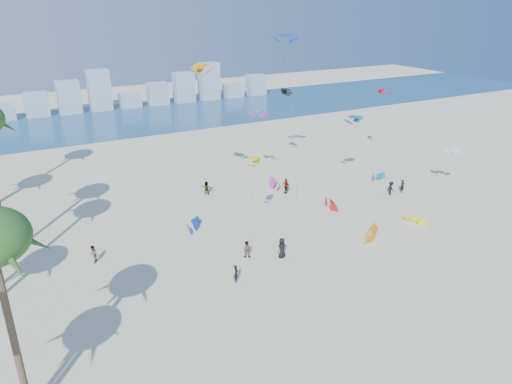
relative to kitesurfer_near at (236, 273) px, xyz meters
name	(u,v)px	position (x,y,z in m)	size (l,w,h in m)	color
ground	(326,334)	(2.62, -9.04, -0.78)	(220.00, 220.00, 0.00)	beige
ocean	(105,121)	(2.62, 62.96, -0.77)	(220.00, 220.00, 0.00)	navy
kitesurfer_near	(236,273)	(0.00, 0.00, 0.00)	(0.57, 0.37, 1.56)	black
kitesurfer_mid	(246,249)	(2.63, 3.26, 0.03)	(0.78, 0.61, 1.61)	gray
kitesurfers_far	(276,205)	(9.94, 10.39, 0.09)	(37.01, 18.46, 1.92)	black
grounded_kites	(319,208)	(14.28, 8.41, -0.32)	(29.14, 19.25, 1.02)	#0B31BF
flying_kites	(307,95)	(16.55, 14.95, 10.86)	(30.87, 21.76, 18.57)	#F8EF0D
distant_skyline	(87,97)	(1.43, 72.96, 2.31)	(85.00, 3.00, 8.40)	#9EADBF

